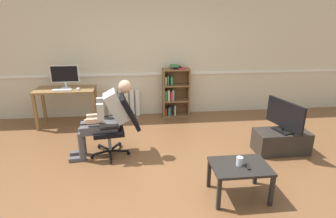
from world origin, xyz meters
The scene contains 15 objects.
ground_plane centered at (0.00, 0.00, 0.00)m, with size 18.00×18.00×0.00m, color brown.
back_wall centered at (0.00, 2.65, 1.35)m, with size 12.00×0.13×2.70m.
computer_desk centered at (-1.76, 2.15, 0.63)m, with size 1.16×0.57×0.76m.
imac_monitor centered at (-1.75, 2.23, 1.02)m, with size 0.55×0.14×0.45m.
keyboard centered at (-1.78, 2.01, 0.77)m, with size 0.37×0.12×0.02m, color silver.
computer_mouse centered at (-1.49, 2.03, 0.77)m, with size 0.06×0.10×0.03m, color white.
bookshelf centered at (0.46, 2.44, 0.53)m, with size 0.58×0.29×1.13m.
radiator centered at (-0.65, 2.54, 0.30)m, with size 0.70×0.08×0.59m.
office_chair centered at (-0.65, 0.76, 0.52)m, with size 0.81×0.63×0.97m.
person_seated centered at (-0.82, 0.74, 0.65)m, with size 1.03×0.44×1.21m.
tv_stand centered at (1.97, 0.53, 0.18)m, with size 0.85×0.43×0.36m.
tv_screen centered at (1.97, 0.53, 0.63)m, with size 0.27×0.75×0.50m.
coffee_table centered at (0.87, -0.52, 0.36)m, with size 0.69×0.51×0.43m.
drinking_glass centered at (0.86, -0.52, 0.48)m, with size 0.08×0.08×0.11m, color silver.
spare_remote centered at (0.95, -0.57, 0.44)m, with size 0.04×0.15×0.02m, color black.
Camera 1 is at (-0.31, -3.30, 2.13)m, focal length 29.27 mm.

